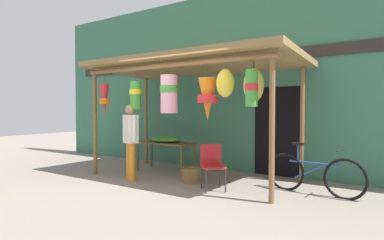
{
  "coord_description": "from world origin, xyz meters",
  "views": [
    {
      "loc": [
        3.67,
        -4.88,
        1.5
      ],
      "look_at": [
        -0.05,
        0.67,
        1.28
      ],
      "focal_mm": 30.16,
      "sensor_mm": 36.0,
      "label": 1
    }
  ],
  "objects_px": {
    "flower_heap_on_table": "(166,139)",
    "wicker_basket_by_table": "(192,175)",
    "parked_bicycle": "(313,174)",
    "customer_foreground": "(131,136)",
    "folding_chair": "(212,163)",
    "display_table": "(165,145)"
  },
  "relations": [
    {
      "from": "folding_chair",
      "to": "customer_foreground",
      "type": "xyz_separation_m",
      "value": [
        -1.83,
        -0.27,
        0.44
      ]
    },
    {
      "from": "flower_heap_on_table",
      "to": "customer_foreground",
      "type": "relative_size",
      "value": 0.49
    },
    {
      "from": "display_table",
      "to": "folding_chair",
      "type": "distance_m",
      "value": 2.02
    },
    {
      "from": "customer_foreground",
      "to": "flower_heap_on_table",
      "type": "bearing_deg",
      "value": 86.57
    },
    {
      "from": "wicker_basket_by_table",
      "to": "folding_chair",
      "type": "bearing_deg",
      "value": -25.34
    },
    {
      "from": "flower_heap_on_table",
      "to": "parked_bicycle",
      "type": "distance_m",
      "value": 3.44
    },
    {
      "from": "folding_chair",
      "to": "parked_bicycle",
      "type": "height_order",
      "value": "parked_bicycle"
    },
    {
      "from": "wicker_basket_by_table",
      "to": "parked_bicycle",
      "type": "distance_m",
      "value": 2.34
    },
    {
      "from": "folding_chair",
      "to": "parked_bicycle",
      "type": "distance_m",
      "value": 1.81
    },
    {
      "from": "folding_chair",
      "to": "parked_bicycle",
      "type": "xyz_separation_m",
      "value": [
        1.64,
        0.73,
        -0.16
      ]
    },
    {
      "from": "flower_heap_on_table",
      "to": "wicker_basket_by_table",
      "type": "height_order",
      "value": "flower_heap_on_table"
    },
    {
      "from": "parked_bicycle",
      "to": "customer_foreground",
      "type": "height_order",
      "value": "customer_foreground"
    },
    {
      "from": "flower_heap_on_table",
      "to": "folding_chair",
      "type": "relative_size",
      "value": 0.93
    },
    {
      "from": "flower_heap_on_table",
      "to": "display_table",
      "type": "bearing_deg",
      "value": 155.11
    },
    {
      "from": "display_table",
      "to": "flower_heap_on_table",
      "type": "height_order",
      "value": "flower_heap_on_table"
    },
    {
      "from": "folding_chair",
      "to": "customer_foreground",
      "type": "distance_m",
      "value": 1.91
    },
    {
      "from": "parked_bicycle",
      "to": "customer_foreground",
      "type": "relative_size",
      "value": 1.09
    },
    {
      "from": "wicker_basket_by_table",
      "to": "customer_foreground",
      "type": "xyz_separation_m",
      "value": [
        -1.18,
        -0.57,
        0.8
      ]
    },
    {
      "from": "display_table",
      "to": "parked_bicycle",
      "type": "bearing_deg",
      "value": -2.51
    },
    {
      "from": "display_table",
      "to": "parked_bicycle",
      "type": "xyz_separation_m",
      "value": [
        3.46,
        -0.15,
        -0.29
      ]
    },
    {
      "from": "wicker_basket_by_table",
      "to": "customer_foreground",
      "type": "bearing_deg",
      "value": -154.1
    },
    {
      "from": "flower_heap_on_table",
      "to": "wicker_basket_by_table",
      "type": "relative_size",
      "value": 1.79
    }
  ]
}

